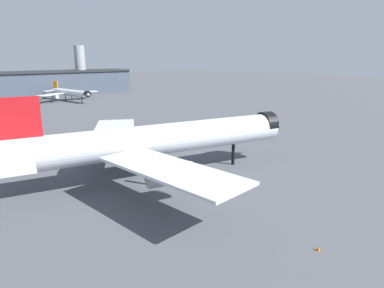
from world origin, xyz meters
The scene contains 5 objects.
ground centered at (0.00, 0.00, 0.00)m, with size 900.00×900.00×0.00m, color #4C4F54.
airliner_near_gate centered at (2.80, 1.70, 8.04)m, with size 65.47×58.36×18.25m.
airliner_far_taxiway centered at (48.46, 135.17, 4.76)m, with size 37.44×41.12×10.82m.
baggage_cart_trailing centered at (5.54, 39.13, 0.98)m, with size 2.60×2.21×1.82m.
traffic_cone_near_nose centered at (0.27, -34.67, 0.34)m, with size 0.54×0.54×0.67m, color #F2600C.
Camera 1 is at (-39.18, -50.48, 24.62)m, focal length 31.43 mm.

